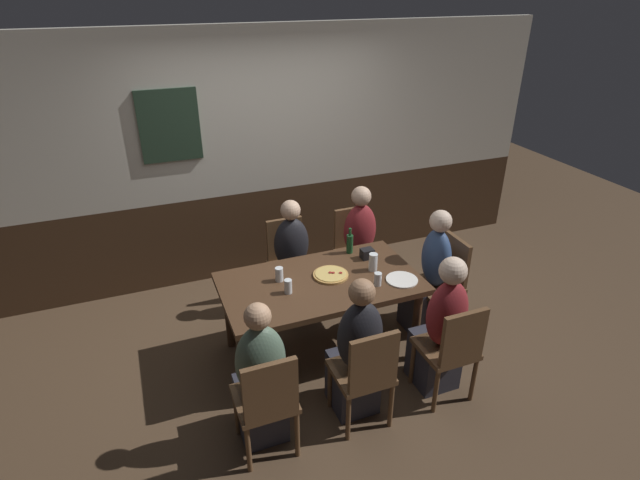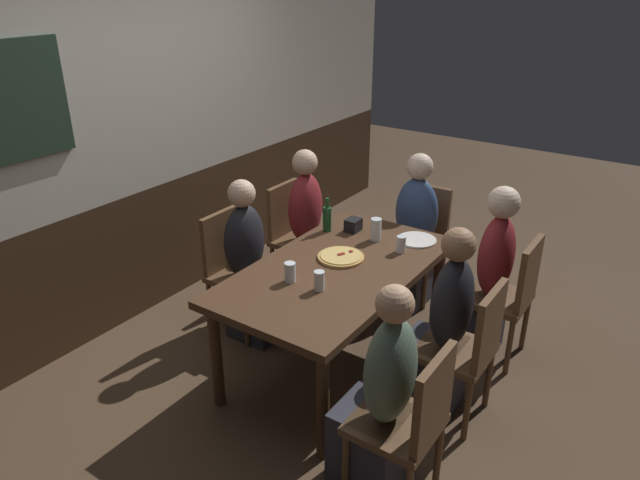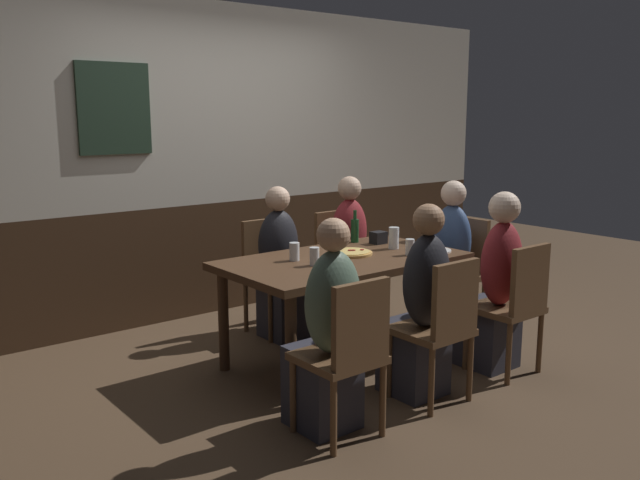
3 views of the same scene
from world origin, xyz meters
name	(u,v)px [view 2 (image 2 of 3)]	position (x,y,z in m)	size (l,w,h in m)	color
ground_plane	(336,365)	(0.00, 0.00, 0.00)	(12.00, 12.00, 0.00)	#4C3826
wall_back	(146,139)	(-0.01, 1.65, 1.30)	(6.40, 0.13, 2.60)	#3D2819
dining_table	(337,278)	(0.00, 0.00, 0.66)	(1.64, 0.92, 0.74)	#472D1C
chair_left_near	(410,419)	(-0.72, -0.87, 0.50)	(0.40, 0.40, 0.88)	brown
chair_right_far	(294,232)	(0.72, 0.87, 0.50)	(0.40, 0.40, 0.88)	brown
chair_mid_far	(234,265)	(0.00, 0.87, 0.50)	(0.40, 0.40, 0.88)	brown
chair_mid_near	(468,346)	(0.00, -0.87, 0.50)	(0.40, 0.40, 0.88)	brown
chair_head_east	(421,235)	(1.23, 0.00, 0.50)	(0.40, 0.40, 0.88)	brown
chair_right_near	(509,293)	(0.72, -0.87, 0.50)	(0.40, 0.40, 0.88)	brown
person_left_near	(380,407)	(-0.72, -0.71, 0.49)	(0.34, 0.37, 1.17)	#2D2D38
person_right_far	(310,235)	(0.72, 0.71, 0.50)	(0.34, 0.37, 1.19)	#2D2D38
person_mid_far	(251,272)	(0.00, 0.71, 0.49)	(0.34, 0.37, 1.16)	#2D2D38
person_mid_near	(441,336)	(0.00, -0.71, 0.50)	(0.34, 0.37, 1.19)	#2D2D38
person_head_east	(412,241)	(1.07, 0.00, 0.50)	(0.37, 0.34, 1.19)	#2D2D38
person_right_near	(486,284)	(0.72, -0.71, 0.51)	(0.34, 0.37, 1.20)	#2D2D38
pizza	(341,257)	(0.11, 0.04, 0.75)	(0.30, 0.30, 0.03)	tan
pint_glass_pale	(377,231)	(0.48, 0.00, 0.81)	(0.07, 0.07, 0.16)	silver
tumbler_water	(319,282)	(-0.30, -0.07, 0.79)	(0.06, 0.06, 0.12)	silver
highball_clear	(401,245)	(0.41, -0.23, 0.79)	(0.06, 0.06, 0.11)	silver
beer_glass_half	(290,273)	(-0.31, 0.13, 0.79)	(0.07, 0.07, 0.12)	silver
beer_bottle_green	(327,218)	(0.42, 0.36, 0.84)	(0.06, 0.06, 0.24)	#194723
plate_white_large	(417,240)	(0.63, -0.24, 0.75)	(0.26, 0.26, 0.01)	white
condiment_caddy	(353,225)	(0.53, 0.21, 0.79)	(0.11, 0.09, 0.09)	black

